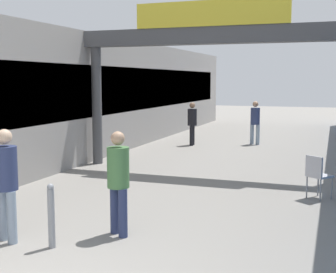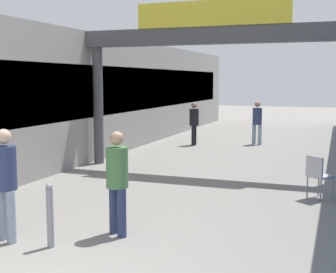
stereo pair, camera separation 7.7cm
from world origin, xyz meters
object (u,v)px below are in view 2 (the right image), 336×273
at_px(pedestrian_companion, 117,177).
at_px(bollard_post_metal, 50,215).
at_px(pedestrian_carrying_crate, 194,121).
at_px(cafe_chair_aluminium_nearer, 318,173).
at_px(pedestrian_elderly_walking, 257,120).
at_px(pedestrian_with_dog, 5,178).

height_order(pedestrian_companion, bollard_post_metal, pedestrian_companion).
relative_size(pedestrian_carrying_crate, cafe_chair_aluminium_nearer, 1.77).
bearing_deg(bollard_post_metal, pedestrian_elderly_walking, 85.20).
xyz_separation_m(pedestrian_with_dog, pedestrian_carrying_crate, (-0.40, 10.84, -0.07)).
xyz_separation_m(pedestrian_with_dog, pedestrian_elderly_walking, (1.74, 11.81, -0.05)).
relative_size(pedestrian_elderly_walking, bollard_post_metal, 1.72).
relative_size(pedestrian_with_dog, pedestrian_elderly_walking, 1.05).
bearing_deg(pedestrian_carrying_crate, pedestrian_with_dog, -87.88).
relative_size(pedestrian_elderly_walking, cafe_chair_aluminium_nearer, 1.81).
bearing_deg(bollard_post_metal, pedestrian_carrying_crate, 96.09).
bearing_deg(pedestrian_elderly_walking, cafe_chair_aluminium_nearer, -72.04).
relative_size(pedestrian_companion, pedestrian_elderly_walking, 1.01).
height_order(pedestrian_carrying_crate, pedestrian_elderly_walking, pedestrian_elderly_walking).
distance_m(pedestrian_with_dog, pedestrian_elderly_walking, 11.93).
height_order(pedestrian_companion, cafe_chair_aluminium_nearer, pedestrian_companion).
bearing_deg(pedestrian_companion, bollard_post_metal, -129.45).
distance_m(pedestrian_carrying_crate, pedestrian_elderly_walking, 2.35).
height_order(pedestrian_with_dog, bollard_post_metal, pedestrian_with_dog).
height_order(pedestrian_companion, pedestrian_carrying_crate, pedestrian_companion).
height_order(bollard_post_metal, cafe_chair_aluminium_nearer, bollard_post_metal).
bearing_deg(pedestrian_companion, pedestrian_with_dog, -150.14).
height_order(pedestrian_elderly_walking, cafe_chair_aluminium_nearer, pedestrian_elderly_walking).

